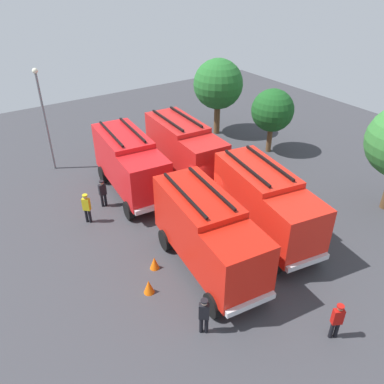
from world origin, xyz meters
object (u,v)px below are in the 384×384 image
(firefighter_1, at_px, (103,192))
(traffic_cone_0, at_px, (149,287))
(fire_truck_0, at_px, (130,162))
(lamppost, at_px, (44,113))
(firefighter_2, at_px, (132,148))
(tree_1, at_px, (273,111))
(firefighter_0, at_px, (337,320))
(traffic_cone_1, at_px, (154,263))
(fire_truck_1, at_px, (208,232))
(firefighter_3, at_px, (87,207))
(fire_truck_2, at_px, (185,147))
(fire_truck_3, at_px, (266,202))
(tree_0, at_px, (218,84))
(firefighter_4, at_px, (204,314))

(firefighter_1, xyz_separation_m, traffic_cone_0, (7.83, -1.16, -0.62))
(fire_truck_0, distance_m, lamppost, 7.15)
(firefighter_2, xyz_separation_m, tree_1, (4.51, 9.45, 2.34))
(firefighter_0, distance_m, traffic_cone_1, 8.48)
(fire_truck_1, bearing_deg, firefighter_2, 176.41)
(firefighter_0, height_order, firefighter_2, firefighter_0)
(fire_truck_1, distance_m, lamppost, 14.96)
(fire_truck_1, height_order, firefighter_3, fire_truck_1)
(fire_truck_2, distance_m, firefighter_1, 6.32)
(fire_truck_3, xyz_separation_m, firefighter_3, (-6.44, -7.42, -1.12))
(traffic_cone_1, xyz_separation_m, lamppost, (-13.15, -0.84, 3.78))
(fire_truck_3, bearing_deg, fire_truck_2, -171.83)
(tree_1, height_order, traffic_cone_0, tree_1)
(tree_0, bearing_deg, fire_truck_1, -38.61)
(fire_truck_2, distance_m, traffic_cone_0, 11.25)
(traffic_cone_1, bearing_deg, firefighter_1, 178.54)
(fire_truck_2, xyz_separation_m, firefighter_4, (11.47, -6.55, -1.13))
(firefighter_0, relative_size, traffic_cone_1, 2.66)
(fire_truck_0, height_order, tree_0, tree_0)
(firefighter_4, relative_size, tree_0, 0.29)
(firefighter_1, relative_size, firefighter_2, 1.02)
(traffic_cone_1, distance_m, lamppost, 13.71)
(fire_truck_3, height_order, firefighter_1, fire_truck_3)
(firefighter_4, bearing_deg, fire_truck_0, 25.70)
(fire_truck_2, distance_m, fire_truck_3, 8.03)
(fire_truck_2, relative_size, firefighter_3, 4.02)
(fire_truck_0, relative_size, firefighter_4, 4.10)
(fire_truck_3, xyz_separation_m, lamppost, (-14.12, -7.02, 1.96))
(fire_truck_3, relative_size, tree_1, 1.53)
(firefighter_2, distance_m, tree_1, 10.73)
(fire_truck_0, relative_size, fire_truck_3, 0.99)
(lamppost, bearing_deg, fire_truck_2, 49.78)
(fire_truck_2, height_order, firefighter_4, fire_truck_2)
(firefighter_0, bearing_deg, tree_1, -7.25)
(firefighter_1, bearing_deg, tree_0, -67.08)
(fire_truck_2, height_order, tree_0, tree_0)
(lamppost, bearing_deg, firefighter_4, 2.11)
(tree_0, relative_size, tree_1, 1.27)
(firefighter_2, relative_size, firefighter_3, 0.93)
(fire_truck_1, height_order, firefighter_1, fire_truck_1)
(firefighter_1, xyz_separation_m, firefighter_3, (1.08, -1.41, 0.06))
(fire_truck_1, relative_size, firefighter_0, 4.21)
(fire_truck_3, relative_size, firefighter_2, 4.42)
(tree_1, distance_m, lamppost, 16.10)
(firefighter_3, bearing_deg, fire_truck_2, 147.01)
(fire_truck_1, xyz_separation_m, tree_1, (-8.08, 11.74, 1.14))
(fire_truck_1, xyz_separation_m, traffic_cone_0, (-0.11, -3.15, -1.80))
(firefighter_4, height_order, traffic_cone_1, firefighter_4)
(lamppost, bearing_deg, traffic_cone_1, 3.65)
(firefighter_1, relative_size, firefighter_4, 0.96)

